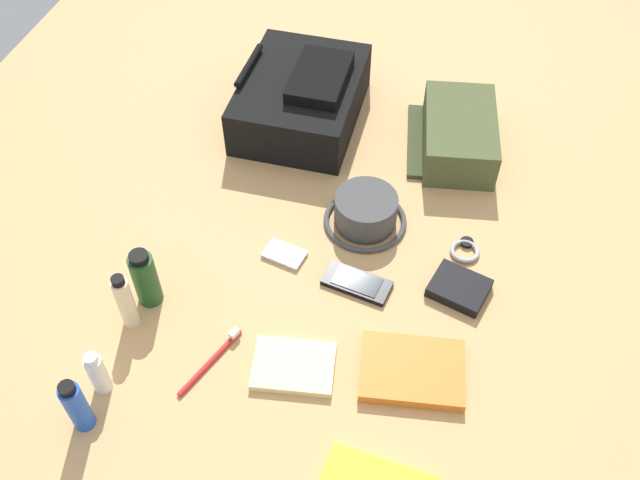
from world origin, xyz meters
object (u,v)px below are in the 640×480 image
toothpaste_tube (98,373)px  shampoo_bottle (145,278)px  cell_phone (357,283)px  lotion_bottle (125,302)px  travel_guidebook (412,371)px  media_player (285,254)px  toothbrush (214,358)px  toiletry_pouch (457,135)px  bucket_hat (366,212)px  backpack (302,97)px  wristwatch (465,250)px  notepad (294,366)px  deodorant_spray (77,406)px  wallet (459,288)px

toothpaste_tube → shampoo_bottle: 0.21m
cell_phone → lotion_bottle: bearing=117.9°
travel_guidebook → media_player: 0.37m
media_player → toothbrush: bearing=169.9°
cell_phone → toothbrush: (-0.24, 0.21, 0.00)m
toiletry_pouch → toothbrush: (-0.70, 0.33, -0.04)m
bucket_hat → toothbrush: (-0.41, 0.19, -0.03)m
backpack → travel_guidebook: (-0.63, -0.41, -0.05)m
media_player → wristwatch: bearing=-71.8°
lotion_bottle → cell_phone: bearing=-62.1°
lotion_bottle → cell_phone: lotion_bottle is taller
travel_guidebook → media_player: travel_guidebook is taller
travel_guidebook → cell_phone: 0.22m
wristwatch → shampoo_bottle: bearing=117.0°
notepad → bucket_hat: bearing=-16.1°
toothpaste_tube → travel_guidebook: size_ratio=0.51×
bucket_hat → deodorant_spray: (-0.59, 0.36, 0.03)m
toothpaste_tube → toothbrush: size_ratio=0.66×
toothpaste_tube → cell_phone: 0.52m
toothpaste_tube → lotion_bottle: 0.15m
lotion_bottle → deodorant_spray: bearing=-176.0°
backpack → toothpaste_tube: bearing=171.4°
shampoo_bottle → travel_guidebook: bearing=-92.1°
toiletry_pouch → toothpaste_tube: (-0.81, 0.50, 0.00)m
toiletry_pouch → travel_guidebook: 0.62m
backpack → media_player: bearing=-167.4°
toothpaste_tube → toothbrush: (0.11, -0.17, -0.04)m
toothbrush → wristwatch: bearing=-46.2°
toothbrush → notepad: size_ratio=1.08×
toiletry_pouch → cell_phone: toiletry_pouch is taller
lotion_bottle → media_player: size_ratio=1.53×
cell_phone → wallet: bearing=-78.2°
wristwatch → toiletry_pouch: bearing=13.5°
deodorant_spray → lotion_bottle: size_ratio=0.93×
travel_guidebook → wristwatch: (0.31, -0.05, -0.00)m
deodorant_spray → media_player: size_ratio=1.42×
wristwatch → wallet: (-0.11, -0.00, 0.01)m
lotion_bottle → wallet: 0.65m
bucket_hat → toothpaste_tube: (-0.52, 0.36, 0.02)m
backpack → media_player: 0.44m
deodorant_spray → cell_phone: 0.57m
cell_phone → media_player: 0.17m
lotion_bottle → travel_guidebook: lotion_bottle is taller
toothpaste_tube → backpack: bearing=-8.6°
travel_guidebook → deodorant_spray: bearing=116.0°
travel_guidebook → wallet: (0.21, -0.05, 0.00)m
wristwatch → wallet: 0.11m
bucket_hat → travel_guidebook: bucket_hat is taller
cell_phone → notepad: 0.23m
lotion_bottle → wallet: (0.25, -0.60, -0.06)m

